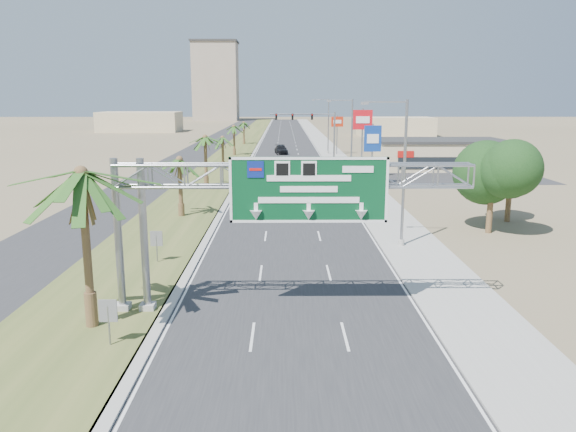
% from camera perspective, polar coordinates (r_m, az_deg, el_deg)
% --- Properties ---
extents(ground, '(600.00, 600.00, 0.00)m').
position_cam_1_polar(ground, '(18.56, 1.69, -20.99)').
color(ground, '#8C7A59').
rests_on(ground, ground).
extents(road, '(12.00, 300.00, 0.02)m').
position_cam_1_polar(road, '(125.98, -0.13, 7.29)').
color(road, '#28282B').
rests_on(road, ground).
extents(sidewalk_right, '(4.00, 300.00, 0.10)m').
position_cam_1_polar(sidewalk_right, '(126.31, 3.76, 7.29)').
color(sidewalk_right, '#9E9B93').
rests_on(sidewalk_right, ground).
extents(median_grass, '(7.00, 300.00, 0.12)m').
position_cam_1_polar(median_grass, '(126.32, -4.71, 7.28)').
color(median_grass, '#465425').
rests_on(median_grass, ground).
extents(opposing_road, '(8.00, 300.00, 0.02)m').
position_cam_1_polar(opposing_road, '(127.04, -7.88, 7.21)').
color(opposing_road, '#28282B').
rests_on(opposing_road, ground).
extents(sign_gantry, '(16.75, 1.24, 7.50)m').
position_cam_1_polar(sign_gantry, '(25.82, -1.38, 2.93)').
color(sign_gantry, gray).
rests_on(sign_gantry, ground).
extents(palm_near, '(5.70, 5.70, 8.35)m').
position_cam_1_polar(palm_near, '(25.28, -20.29, 4.00)').
color(palm_near, brown).
rests_on(palm_near, ground).
extents(palm_row_b, '(3.99, 3.99, 5.95)m').
position_cam_1_polar(palm_row_b, '(48.67, -10.97, 5.55)').
color(palm_row_b, brown).
rests_on(palm_row_b, ground).
extents(palm_row_c, '(3.99, 3.99, 6.75)m').
position_cam_1_polar(palm_row_c, '(64.34, -8.42, 7.82)').
color(palm_row_c, brown).
rests_on(palm_row_c, ground).
extents(palm_row_d, '(3.99, 3.99, 5.45)m').
position_cam_1_polar(palm_row_d, '(82.25, -6.67, 7.85)').
color(palm_row_d, brown).
rests_on(palm_row_d, ground).
extents(palm_row_e, '(3.99, 3.99, 6.15)m').
position_cam_1_polar(palm_row_e, '(101.09, -5.52, 8.99)').
color(palm_row_e, brown).
rests_on(palm_row_e, ground).
extents(palm_row_f, '(3.99, 3.99, 5.75)m').
position_cam_1_polar(palm_row_f, '(126.00, -4.51, 9.39)').
color(palm_row_f, brown).
rests_on(palm_row_f, ground).
extents(streetlight_near, '(3.27, 0.44, 10.00)m').
position_cam_1_polar(streetlight_near, '(38.78, 11.40, 3.67)').
color(streetlight_near, gray).
rests_on(streetlight_near, ground).
extents(streetlight_mid, '(3.27, 0.44, 10.00)m').
position_cam_1_polar(streetlight_mid, '(68.25, 6.30, 7.28)').
color(streetlight_mid, gray).
rests_on(streetlight_mid, ground).
extents(streetlight_far, '(3.27, 0.44, 10.00)m').
position_cam_1_polar(streetlight_far, '(104.02, 4.00, 8.88)').
color(streetlight_far, gray).
rests_on(streetlight_far, ground).
extents(signal_mast, '(10.28, 0.71, 8.00)m').
position_cam_1_polar(signal_mast, '(87.90, 3.41, 8.44)').
color(signal_mast, gray).
rests_on(signal_mast, ground).
extents(store_building, '(18.00, 10.00, 4.00)m').
position_cam_1_polar(store_building, '(85.04, 15.10, 6.02)').
color(store_building, '#CAB089').
rests_on(store_building, ground).
extents(oak_near, '(4.50, 4.50, 6.80)m').
position_cam_1_polar(oak_near, '(44.76, 20.07, 4.04)').
color(oak_near, brown).
rests_on(oak_near, ground).
extents(oak_far, '(3.50, 3.50, 5.60)m').
position_cam_1_polar(oak_far, '(49.63, 21.68, 3.79)').
color(oak_far, brown).
rests_on(oak_far, ground).
extents(median_signback_a, '(0.75, 0.08, 2.08)m').
position_cam_1_polar(median_signback_a, '(24.32, -17.80, -9.48)').
color(median_signback_a, gray).
rests_on(median_signback_a, ground).
extents(median_signback_b, '(0.75, 0.08, 2.08)m').
position_cam_1_polar(median_signback_b, '(35.55, -13.22, -2.48)').
color(median_signback_b, gray).
rests_on(median_signback_b, ground).
extents(tower_distant, '(20.00, 16.00, 35.00)m').
position_cam_1_polar(tower_distant, '(267.53, -7.35, 13.36)').
color(tower_distant, gray).
rests_on(tower_distant, ground).
extents(building_distant_left, '(24.00, 14.00, 6.00)m').
position_cam_1_polar(building_distant_left, '(181.24, -14.78, 9.25)').
color(building_distant_left, '#CAB089').
rests_on(building_distant_left, ground).
extents(building_distant_right, '(20.00, 12.00, 5.00)m').
position_cam_1_polar(building_distant_right, '(158.74, 10.84, 8.93)').
color(building_distant_right, '#CAB089').
rests_on(building_distant_right, ground).
extents(car_left_lane, '(2.10, 4.88, 1.64)m').
position_cam_1_polar(car_left_lane, '(57.49, -2.97, 2.60)').
color(car_left_lane, black).
rests_on(car_left_lane, ground).
extents(car_mid_lane, '(1.94, 4.82, 1.56)m').
position_cam_1_polar(car_mid_lane, '(71.64, -1.11, 4.41)').
color(car_mid_lane, maroon).
rests_on(car_mid_lane, ground).
extents(car_right_lane, '(2.83, 5.57, 1.51)m').
position_cam_1_polar(car_right_lane, '(78.76, 2.13, 5.07)').
color(car_right_lane, gray).
rests_on(car_right_lane, ground).
extents(car_far, '(2.66, 5.52, 1.55)m').
position_cam_1_polar(car_far, '(104.21, -0.71, 6.75)').
color(car_far, black).
rests_on(car_far, ground).
extents(pole_sign_red_near, '(2.41, 0.39, 8.86)m').
position_cam_1_polar(pole_sign_red_near, '(71.26, 7.58, 9.27)').
color(pole_sign_red_near, gray).
rests_on(pole_sign_red_near, ground).
extents(pole_sign_blue, '(2.02, 0.61, 7.20)m').
position_cam_1_polar(pole_sign_blue, '(66.29, 8.59, 7.56)').
color(pole_sign_blue, gray).
rests_on(pole_sign_blue, ground).
extents(pole_sign_red_far, '(2.20, 0.88, 7.05)m').
position_cam_1_polar(pole_sign_red_far, '(102.92, 5.02, 9.28)').
color(pole_sign_red_far, gray).
rests_on(pole_sign_red_far, ground).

